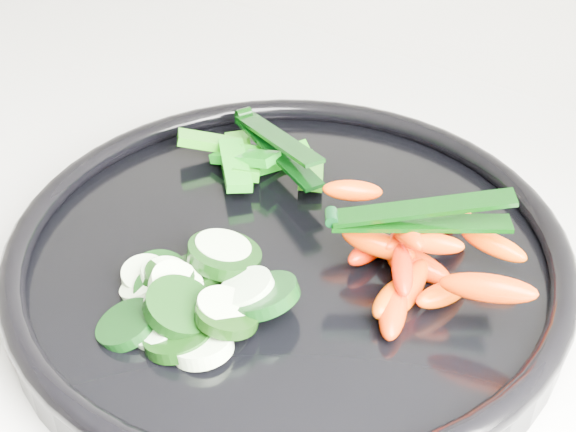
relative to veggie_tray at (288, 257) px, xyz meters
The scene contains 6 objects.
veggie_tray is the anchor object (origin of this frame).
cucumber_pile 0.08m from the veggie_tray, 105.32° to the right, with size 0.13×0.13×0.04m.
carrot_pile 0.09m from the veggie_tray, 19.22° to the left, with size 0.16×0.15×0.05m.
pepper_pile 0.10m from the veggie_tray, 141.54° to the left, with size 0.13×0.10×0.04m.
tong_carrot 0.10m from the veggie_tray, 19.32° to the left, with size 0.10×0.08×0.02m.
tong_pepper 0.10m from the veggie_tray, 132.83° to the left, with size 0.11×0.06×0.02m.
Camera 1 is at (0.40, 1.33, 1.30)m, focal length 50.00 mm.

